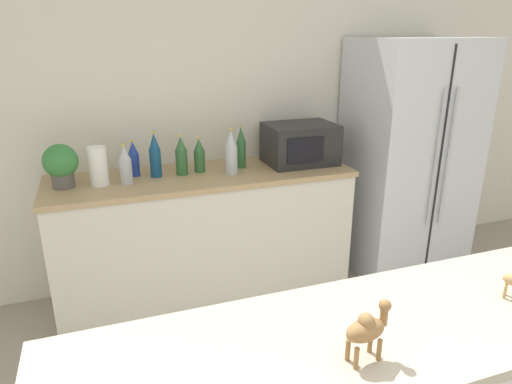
# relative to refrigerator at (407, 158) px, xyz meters

# --- Properties ---
(wall_back) EXTENTS (8.00, 0.06, 2.55)m
(wall_back) POSITION_rel_refrigerator_xyz_m (-1.27, 0.39, 0.40)
(wall_back) COLOR silver
(wall_back) RESTS_ON ground_plane
(back_counter) EXTENTS (2.00, 0.63, 0.90)m
(back_counter) POSITION_rel_refrigerator_xyz_m (-1.58, 0.06, -0.42)
(back_counter) COLOR silver
(back_counter) RESTS_ON ground_plane
(refrigerator) EXTENTS (0.85, 0.71, 1.75)m
(refrigerator) POSITION_rel_refrigerator_xyz_m (0.00, 0.00, 0.00)
(refrigerator) COLOR silver
(refrigerator) RESTS_ON ground_plane
(potted_plant) EXTENTS (0.20, 0.20, 0.26)m
(potted_plant) POSITION_rel_refrigerator_xyz_m (-2.43, 0.07, 0.17)
(potted_plant) COLOR #595451
(potted_plant) RESTS_ON back_counter
(paper_towel_roll) EXTENTS (0.11, 0.11, 0.24)m
(paper_towel_roll) POSITION_rel_refrigerator_xyz_m (-2.22, 0.04, 0.15)
(paper_towel_roll) COLOR white
(paper_towel_roll) RESTS_ON back_counter
(microwave) EXTENTS (0.48, 0.37, 0.28)m
(microwave) POSITION_rel_refrigerator_xyz_m (-0.87, 0.08, 0.17)
(microwave) COLOR black
(microwave) RESTS_ON back_counter
(back_bottle_0) EXTENTS (0.06, 0.06, 0.29)m
(back_bottle_0) POSITION_rel_refrigerator_xyz_m (-1.29, 0.11, 0.17)
(back_bottle_0) COLOR #2D6033
(back_bottle_0) RESTS_ON back_counter
(back_bottle_1) EXTENTS (0.08, 0.08, 0.26)m
(back_bottle_1) POSITION_rel_refrigerator_xyz_m (-1.71, 0.09, 0.15)
(back_bottle_1) COLOR #2D6033
(back_bottle_1) RESTS_ON back_counter
(back_bottle_2) EXTENTS (0.07, 0.07, 0.29)m
(back_bottle_2) POSITION_rel_refrigerator_xyz_m (-1.88, 0.09, 0.17)
(back_bottle_2) COLOR navy
(back_bottle_2) RESTS_ON back_counter
(back_bottle_3) EXTENTS (0.07, 0.07, 0.24)m
(back_bottle_3) POSITION_rel_refrigerator_xyz_m (-2.00, 0.16, 0.14)
(back_bottle_3) COLOR navy
(back_bottle_3) RESTS_ON back_counter
(back_bottle_4) EXTENTS (0.08, 0.08, 0.30)m
(back_bottle_4) POSITION_rel_refrigerator_xyz_m (-1.40, -0.01, 0.17)
(back_bottle_4) COLOR #B2B7BC
(back_bottle_4) RESTS_ON back_counter
(back_bottle_5) EXTENTS (0.07, 0.07, 0.23)m
(back_bottle_5) POSITION_rel_refrigerator_xyz_m (-1.59, 0.11, 0.14)
(back_bottle_5) COLOR #2D6033
(back_bottle_5) RESTS_ON back_counter
(back_bottle_6) EXTENTS (0.08, 0.08, 0.25)m
(back_bottle_6) POSITION_rel_refrigerator_xyz_m (-2.07, 0.01, 0.15)
(back_bottle_6) COLOR #B2B7BC
(back_bottle_6) RESTS_ON back_counter
(camel_figurine) EXTENTS (0.13, 0.07, 0.17)m
(camel_figurine) POSITION_rel_refrigerator_xyz_m (-1.61, -1.95, 0.20)
(camel_figurine) COLOR olive
(camel_figurine) RESTS_ON bar_counter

